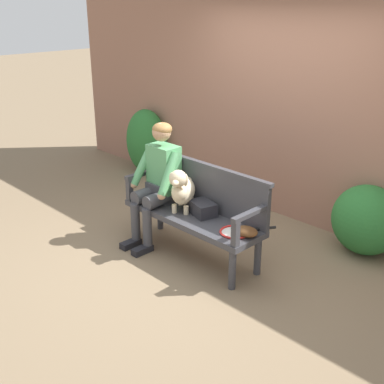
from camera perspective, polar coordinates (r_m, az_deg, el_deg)
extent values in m
plane|color=#7A664C|center=(5.29, 0.00, -7.27)|extent=(40.00, 40.00, 0.00)
cube|color=#936651|center=(6.06, 11.62, 10.01)|extent=(8.00, 0.30, 2.77)
ellipsoid|color=#286B2D|center=(5.50, 19.54, -3.06)|extent=(0.75, 0.67, 0.75)
ellipsoid|color=#286B2D|center=(7.61, -5.28, 5.82)|extent=(0.71, 0.54, 1.00)
cube|color=#38383D|center=(5.10, 0.00, -2.93)|extent=(1.61, 0.50, 0.06)
cylinder|color=#38383D|center=(5.58, -6.63, -3.47)|extent=(0.07, 0.07, 0.41)
cylinder|color=#38383D|center=(4.64, 4.68, -8.90)|extent=(0.07, 0.07, 0.41)
cylinder|color=#38383D|center=(5.80, -3.71, -2.37)|extent=(0.07, 0.07, 0.41)
cylinder|color=#38383D|center=(4.90, 7.60, -7.27)|extent=(0.07, 0.07, 0.41)
cube|color=#38383D|center=(5.14, 1.74, 0.43)|extent=(1.61, 0.05, 0.46)
cube|color=#38383D|center=(5.05, 1.77, 3.07)|extent=(1.65, 0.06, 0.04)
cube|color=#38383D|center=(5.45, -7.23, 0.27)|extent=(0.06, 0.06, 0.24)
cube|color=#38383D|center=(5.52, -5.59, 2.18)|extent=(0.06, 0.50, 0.04)
cube|color=#38383D|center=(4.43, 5.05, -4.87)|extent=(0.06, 0.06, 0.24)
cube|color=#38383D|center=(4.51, 6.84, -2.43)|extent=(0.06, 0.50, 0.04)
cube|color=black|center=(5.48, -7.09, -5.96)|extent=(0.10, 0.24, 0.07)
cylinder|color=#3D3D42|center=(5.42, -6.55, -3.39)|extent=(0.10, 0.10, 0.42)
cylinder|color=#3D3D42|center=(5.40, -5.34, -0.29)|extent=(0.15, 0.32, 0.15)
cube|color=black|center=(5.34, -5.77, -6.68)|extent=(0.10, 0.24, 0.07)
cylinder|color=#3D3D42|center=(5.28, -5.19, -4.05)|extent=(0.10, 0.10, 0.42)
cylinder|color=#3D3D42|center=(5.26, -3.95, -0.87)|extent=(0.15, 0.32, 0.15)
cube|color=#3D3D42|center=(5.42, -3.38, 0.06)|extent=(0.32, 0.24, 0.20)
cube|color=#519960|center=(5.34, -3.28, 2.71)|extent=(0.34, 0.22, 0.52)
cylinder|color=#519960|center=(5.41, -5.71, 3.13)|extent=(0.14, 0.33, 0.45)
sphere|color=tan|center=(5.43, -6.74, 0.89)|extent=(0.09, 0.09, 0.09)
cylinder|color=#519960|center=(5.11, -2.72, 2.08)|extent=(0.14, 0.33, 0.45)
sphere|color=tan|center=(5.09, -3.53, -0.41)|extent=(0.09, 0.09, 0.09)
sphere|color=tan|center=(5.21, -3.54, 6.93)|extent=(0.20, 0.20, 0.20)
ellipsoid|color=olive|center=(5.21, -3.46, 7.27)|extent=(0.21, 0.21, 0.14)
cylinder|color=beige|center=(5.11, -2.06, -1.93)|extent=(0.05, 0.05, 0.09)
cylinder|color=beige|center=(5.07, -0.69, -2.11)|extent=(0.05, 0.05, 0.09)
cylinder|color=beige|center=(5.29, -1.31, -1.07)|extent=(0.05, 0.05, 0.09)
cylinder|color=beige|center=(5.26, 0.02, -1.23)|extent=(0.05, 0.05, 0.09)
ellipsoid|color=beige|center=(5.12, -1.02, 0.13)|extent=(0.37, 0.42, 0.28)
sphere|color=beige|center=(5.00, -1.46, -0.11)|extent=(0.16, 0.16, 0.16)
sphere|color=beige|center=(4.91, -1.61, 1.57)|extent=(0.17, 0.17, 0.17)
ellipsoid|color=beige|center=(4.85, -1.90, 1.07)|extent=(0.11, 0.13, 0.07)
ellipsoid|color=beige|center=(4.95, -2.38, 1.58)|extent=(0.06, 0.06, 0.13)
ellipsoid|color=beige|center=(4.90, -0.74, 1.40)|extent=(0.06, 0.06, 0.13)
sphere|color=beige|center=(5.25, -0.45, 1.33)|extent=(0.08, 0.08, 0.08)
torus|color=red|center=(4.71, 4.95, -4.61)|extent=(0.40, 0.40, 0.02)
cylinder|color=silver|center=(4.72, 4.95, -4.69)|extent=(0.25, 0.25, 0.00)
cube|color=red|center=(4.76, 6.85, -4.35)|extent=(0.07, 0.08, 0.02)
cylinder|color=black|center=(4.81, 8.42, -4.17)|extent=(0.14, 0.20, 0.03)
ellipsoid|color=brown|center=(4.65, 6.31, -4.55)|extent=(0.26, 0.22, 0.09)
cube|color=#232328|center=(5.05, 1.25, -1.91)|extent=(0.33, 0.27, 0.14)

